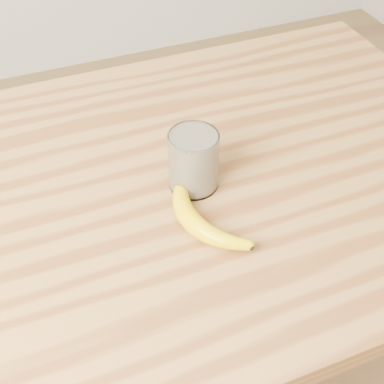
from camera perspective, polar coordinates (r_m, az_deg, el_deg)
name	(u,v)px	position (r m, az deg, el deg)	size (l,w,h in m)	color
table	(178,229)	(1.02, -1.46, -3.93)	(1.20, 0.80, 0.90)	olive
smoothie_glass	(193,160)	(0.88, 0.16, 3.39)	(0.08, 0.08, 0.11)	white
banana	(190,221)	(0.84, -0.17, -3.08)	(0.10, 0.27, 0.03)	#E3B601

